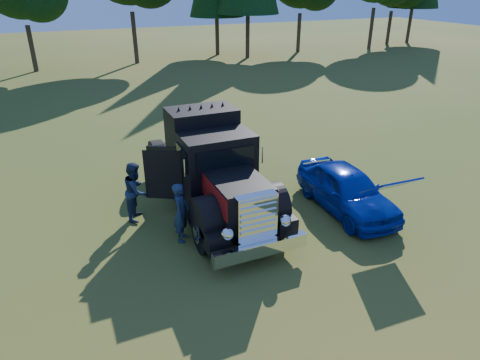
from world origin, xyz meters
name	(u,v)px	position (x,y,z in m)	size (l,w,h in m)	color
ground	(218,271)	(0.00, 0.00, 0.00)	(120.00, 120.00, 0.00)	#284E16
diamond_t_truck	(212,171)	(1.00, 3.03, 1.28)	(3.26, 7.16, 3.00)	black
hotrod_coupe	(347,189)	(4.76, 1.35, 0.69)	(1.78, 4.23, 1.89)	#0840B7
spectator_near	(181,212)	(-0.39, 1.72, 0.85)	(0.62, 0.41, 1.70)	navy
spectator_far	(136,191)	(-1.26, 3.42, 0.89)	(0.87, 0.68, 1.79)	#202E4C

